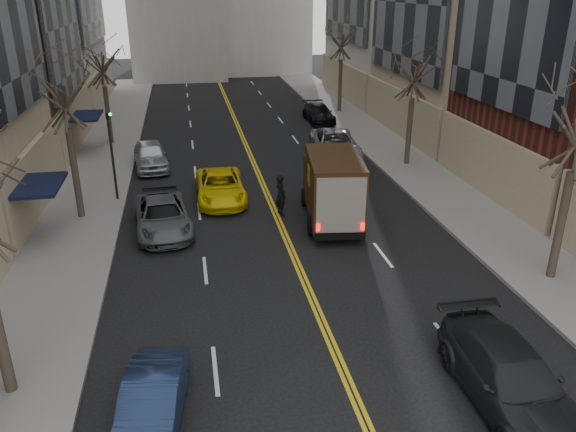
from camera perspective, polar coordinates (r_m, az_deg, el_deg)
name	(u,v)px	position (r m, az deg, el deg)	size (l,w,h in m)	color
sidewalk_left	(97,171)	(33.82, -18.82, 4.36)	(4.00, 66.00, 0.15)	slate
sidewalk_right	(397,155)	(35.80, 11.05, 6.13)	(4.00, 66.00, 0.15)	slate
tree_lf_mid	(60,72)	(25.64, -22.18, 13.43)	(3.20, 3.20, 8.91)	#382D23
tree_lf_far	(100,51)	(38.45, -18.54, 15.61)	(3.20, 3.20, 8.12)	#382D23
tree_rt_mid	(415,58)	(32.70, 12.80, 15.39)	(3.20, 3.20, 8.32)	#382D23
tree_rt_far	(342,27)	(46.77, 5.52, 18.55)	(3.20, 3.20, 9.11)	#382D23
traffic_signal	(111,146)	(28.08, -17.52, 6.79)	(0.29, 0.26, 4.70)	black
ups_truck	(332,188)	(24.95, 4.51, 2.90)	(2.91, 5.98, 3.15)	black
observer_sedan	(510,378)	(15.74, 21.64, -15.07)	(2.27, 5.35, 1.54)	black
taxi	(220,187)	(27.86, -6.88, 2.98)	(2.31, 5.00, 1.39)	yellow
pedestrian	(281,195)	(25.82, -0.74, 2.17)	(0.70, 0.46, 1.92)	black
parked_lf_b	(152,404)	(14.54, -13.67, -18.09)	(1.37, 3.93, 1.29)	#131F3B
parked_lf_c	(163,216)	(24.71, -12.63, -0.04)	(2.29, 4.96, 1.38)	#55565D
parked_lf_d	(163,218)	(24.67, -12.63, -0.16)	(1.85, 4.54, 1.32)	black
parked_lf_e	(150,155)	(33.52, -13.80, 6.01)	(1.82, 4.52, 1.54)	#AFB2B8
parked_rt_a	(349,160)	(32.14, 6.17, 5.64)	(1.40, 4.03, 1.33)	#474A4E
parked_rt_b	(335,144)	(34.91, 4.78, 7.30)	(2.66, 5.77, 1.60)	#96979D
parked_rt_c	(319,113)	(44.01, 3.14, 10.37)	(1.88, 4.62, 1.34)	black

